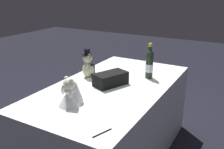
{
  "coord_description": "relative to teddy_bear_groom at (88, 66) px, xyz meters",
  "views": [
    {
      "loc": [
        1.84,
        1.04,
        1.57
      ],
      "look_at": [
        0.0,
        0.0,
        0.83
      ],
      "focal_mm": 40.81,
      "sensor_mm": 36.0,
      "label": 1
    }
  ],
  "objects": [
    {
      "name": "signing_pen",
      "position": [
        0.79,
        0.65,
        -0.1
      ],
      "size": [
        0.15,
        0.06,
        0.01
      ],
      "color": "black",
      "rests_on": "reception_table"
    },
    {
      "name": "reception_table",
      "position": [
        0.08,
        0.31,
        -0.47
      ],
      "size": [
        1.72,
        0.93,
        0.73
      ],
      "primitive_type": "cube",
      "color": "white",
      "rests_on": "ground_plane"
    },
    {
      "name": "champagne_bottle",
      "position": [
        -0.26,
        0.52,
        0.03
      ],
      "size": [
        0.07,
        0.07,
        0.34
      ],
      "color": "#1E301D",
      "rests_on": "reception_table"
    },
    {
      "name": "teddy_bear_bride",
      "position": [
        0.57,
        0.24,
        -0.02
      ],
      "size": [
        0.23,
        0.2,
        0.22
      ],
      "color": "white",
      "rests_on": "reception_table"
    },
    {
      "name": "teddy_bear_groom",
      "position": [
        0.0,
        0.0,
        0.0
      ],
      "size": [
        0.14,
        0.14,
        0.28
      ],
      "color": "beige",
      "rests_on": "reception_table"
    },
    {
      "name": "gift_case_black",
      "position": [
        0.08,
        0.29,
        -0.05
      ],
      "size": [
        0.33,
        0.26,
        0.11
      ],
      "color": "black",
      "rests_on": "reception_table"
    }
  ]
}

